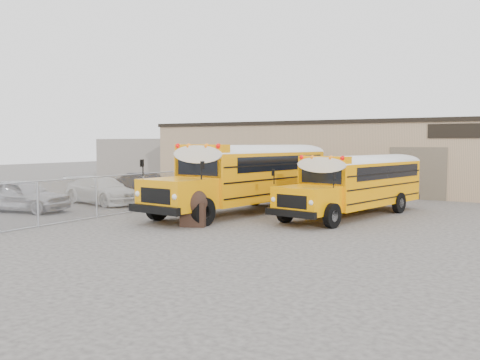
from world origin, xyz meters
The scene contains 10 objects.
ground centered at (0.00, 0.00, 0.00)m, with size 120.00×120.00×0.00m, color #3E3B39.
warehouse centered at (0.00, 19.99, 2.37)m, with size 30.20×10.20×4.67m.
chainlink_fence centered at (-6.00, 3.00, 0.90)m, with size 0.07×18.07×1.81m.
distant_building_left centered at (-22.00, 22.00, 1.80)m, with size 8.00×6.00×3.60m, color gray.
school_bus_left centered at (-0.76, 11.86, 1.86)m, with size 3.93×11.25×3.22m.
school_bus_right centered at (4.25, 12.32, 1.59)m, with size 3.83×9.62×2.74m.
tarp_bundle centered at (-1.09, 0.43, 0.74)m, with size 1.21×1.16×1.45m.
car_silver centered at (-10.58, -0.34, 0.78)m, with size 1.85×4.59×1.56m, color #B5B4B9.
car_white centered at (-9.77, 3.97, 0.72)m, with size 2.03×4.99×1.45m, color silver.
car_dark centered at (-10.73, 8.53, 0.70)m, with size 1.49×4.28×1.41m, color black.
Camera 1 is at (11.23, -16.30, 3.25)m, focal length 40.00 mm.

